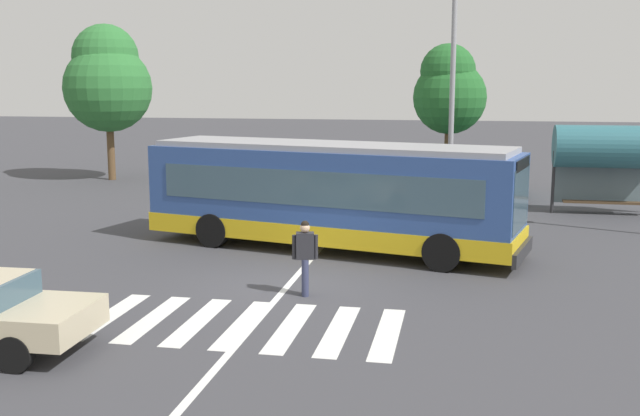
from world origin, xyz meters
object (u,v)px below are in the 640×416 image
pedestrian_crossing_street (305,254)px  parked_car_blue (315,176)px  parked_car_black (437,178)px  city_transit_bus (330,195)px  parked_car_teal (501,178)px  bus_stop_shelter (609,148)px  background_tree_right (449,90)px  parked_car_silver (374,176)px  parked_car_white (256,173)px  twin_arm_street_lamp (453,57)px  background_tree_left (107,79)px

pedestrian_crossing_street → parked_car_blue: 15.73m
parked_car_blue → parked_car_black: bearing=1.7°
city_transit_bus → parked_car_teal: bearing=64.7°
bus_stop_shelter → background_tree_right: size_ratio=0.60×
pedestrian_crossing_street → parked_car_silver: (-0.34, 15.93, -0.20)m
parked_car_silver → parked_car_black: (2.72, -0.31, 0.00)m
parked_car_black → parked_car_teal: bearing=7.9°
parked_car_white → background_tree_right: 9.52m
parked_car_white → twin_arm_street_lamp: size_ratio=0.49×
parked_car_teal → background_tree_left: 19.32m
parked_car_teal → pedestrian_crossing_street: bearing=-107.5°
twin_arm_street_lamp → background_tree_right: bearing=92.4°
parked_car_teal → parked_car_blue: bearing=-176.2°
twin_arm_street_lamp → background_tree_left: (-16.66, 4.77, -0.81)m
twin_arm_street_lamp → background_tree_left: 17.35m
parked_car_silver → parked_car_teal: size_ratio=1.00×
parked_car_black → background_tree_left: (-16.10, 2.39, 4.16)m
parked_car_black → parked_car_white: bearing=179.2°
pedestrian_crossing_street → twin_arm_street_lamp: bearing=77.5°
parked_car_black → background_tree_left: size_ratio=0.60×
pedestrian_crossing_street → background_tree_right: 18.94m
twin_arm_street_lamp → background_tree_left: twin_arm_street_lamp is taller
city_transit_bus → parked_car_white: bearing=116.0°
pedestrian_crossing_street → parked_car_black: pedestrian_crossing_street is taller
city_transit_bus → parked_car_white: (-5.36, 10.99, -0.82)m
parked_car_white → twin_arm_street_lamp: twin_arm_street_lamp is taller
parked_car_silver → bus_stop_shelter: (8.94, -3.68, 1.65)m
background_tree_left → bus_stop_shelter: bearing=-14.5°
twin_arm_street_lamp → parked_car_black: bearing=103.3°
parked_car_white → city_transit_bus: bearing=-64.0°
city_transit_bus → parked_car_blue: 11.06m
parked_car_black → parked_car_silver: bearing=173.5°
twin_arm_street_lamp → parked_car_white: bearing=163.8°
city_transit_bus → parked_car_teal: (5.32, 11.24, -0.82)m
parked_car_white → parked_car_teal: same height
background_tree_right → parked_car_silver: bearing=-140.8°
pedestrian_crossing_street → parked_car_teal: size_ratio=0.38×
parked_car_blue → bus_stop_shelter: bus_stop_shelter is taller
parked_car_white → parked_car_teal: bearing=1.4°
parked_car_silver → twin_arm_street_lamp: bearing=-39.4°
pedestrian_crossing_street → background_tree_left: background_tree_left is taller
parked_car_black → background_tree_left: bearing=171.6°
parked_car_teal → background_tree_right: (-2.31, 2.43, 3.66)m
city_transit_bus → background_tree_right: (3.00, 13.68, 2.84)m
parked_car_teal → twin_arm_street_lamp: 6.05m
bus_stop_shelter → twin_arm_street_lamp: 6.63m
parked_car_white → parked_car_black: (8.02, -0.12, 0.00)m
parked_car_teal → background_tree_left: size_ratio=0.60×
parked_car_silver → parked_car_black: same height
parked_car_blue → parked_car_teal: bearing=3.8°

